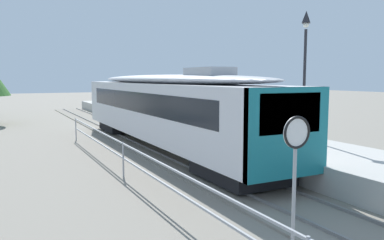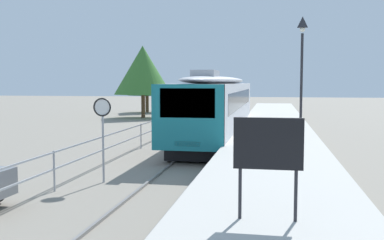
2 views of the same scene
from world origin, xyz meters
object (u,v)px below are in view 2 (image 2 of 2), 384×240
at_px(commuter_train, 217,103).
at_px(platform_lamp_mid_platform, 302,53).
at_px(platform_notice_board, 268,147).
at_px(speed_limit_sign, 102,119).

bearing_deg(commuter_train, platform_lamp_mid_platform, -47.03).
bearing_deg(platform_notice_board, speed_limit_sign, 132.00).
bearing_deg(commuter_train, platform_notice_board, -80.02).
bearing_deg(platform_lamp_mid_platform, speed_limit_sign, -133.73).
bearing_deg(speed_limit_sign, commuter_train, 79.01).
xyz_separation_m(commuter_train, speed_limit_sign, (-2.29, -11.80, -0.02)).
bearing_deg(platform_notice_board, platform_lamp_mid_platform, 84.32).
xyz_separation_m(commuter_train, platform_lamp_mid_platform, (4.44, -4.76, 2.48)).
bearing_deg(platform_notice_board, commuter_train, 99.98).
xyz_separation_m(commuter_train, platform_notice_board, (3.14, -17.82, 0.04)).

